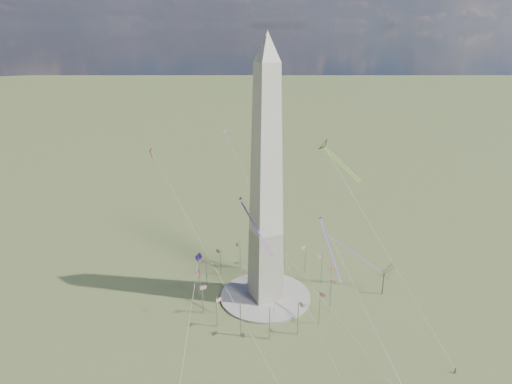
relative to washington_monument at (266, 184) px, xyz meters
name	(u,v)px	position (x,y,z in m)	size (l,w,h in m)	color
ground	(265,297)	(0.00, 0.00, -47.95)	(2000.00, 2000.00, 0.00)	#4A542A
plaza	(265,296)	(0.00, 0.00, -47.55)	(36.00, 36.00, 0.80)	#A49F96
washington_monument	(266,184)	(0.00, 0.00, 0.00)	(15.56, 15.56, 100.00)	#B4A896
flagpole_ring	(265,281)	(0.00, 0.00, -40.68)	(54.40, 54.40, 13.00)	#B8B9BE
tree_near	(384,272)	(43.88, -17.72, -37.71)	(8.20, 8.20, 14.36)	#4A3D2D
person_east	(455,371)	(35.41, -63.01, -46.97)	(0.72, 0.47, 1.97)	gray
kite_delta_black	(326,147)	(30.30, 8.04, 8.49)	(13.21, 18.23, 15.43)	black
kite_diamond_purple	(199,260)	(-27.26, -1.59, -24.14)	(1.97, 3.36, 10.40)	navy
kite_streamer_left	(327,239)	(19.53, -12.14, -20.92)	(6.25, 23.28, 16.15)	#D82245
kite_streamer_mid	(251,218)	(-5.96, 0.37, -12.74)	(4.38, 22.73, 15.64)	#D82245
kite_streamer_right	(348,248)	(35.30, -4.77, -31.48)	(17.52, 14.30, 14.67)	#D82245
kite_small_red	(151,151)	(-35.21, 28.15, 9.39)	(1.44, 2.07, 4.31)	red
kite_small_white	(225,133)	(3.13, 49.75, 8.53)	(1.44, 1.90, 4.88)	white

